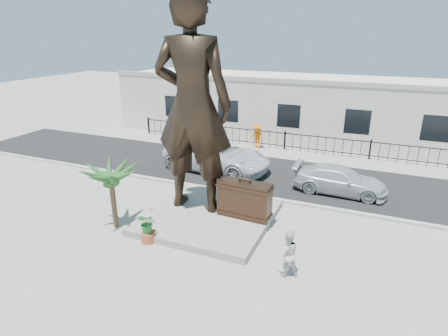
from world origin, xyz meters
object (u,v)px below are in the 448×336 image
object	(u,v)px
statue	(193,105)
car_white	(217,156)
tourist	(287,253)
suitcase	(244,200)

from	to	relation	value
statue	car_white	xyz separation A→B (m)	(-1.29, 5.34, -3.98)
statue	tourist	bearing A→B (deg)	143.66
suitcase	car_white	distance (m)	6.60
statue	suitcase	distance (m)	4.46
statue	tourist	xyz separation A→B (m)	(4.92, -2.99, -4.04)
tourist	car_white	distance (m)	10.38
suitcase	tourist	xyz separation A→B (m)	(2.53, -2.84, -0.27)
car_white	statue	bearing A→B (deg)	-160.72
suitcase	tourist	distance (m)	3.82
suitcase	car_white	xyz separation A→B (m)	(-3.67, 5.48, -0.20)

